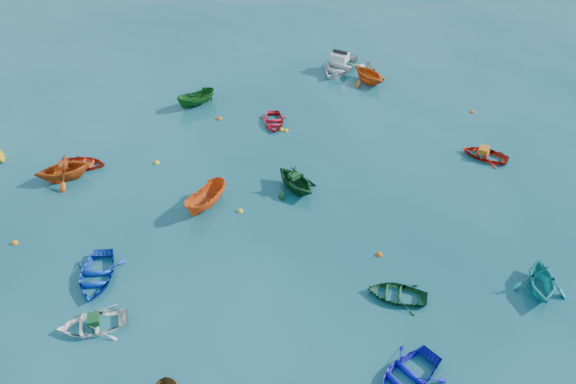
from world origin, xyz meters
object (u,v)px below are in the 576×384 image
(dinghy_blue_sw, at_px, (97,279))
(motorboat_white, at_px, (339,70))
(dinghy_white_near, at_px, (93,327))
(dinghy_blue_se, at_px, (406,379))

(dinghy_blue_sw, distance_m, motorboat_white, 25.50)
(dinghy_white_near, bearing_deg, dinghy_blue_sw, 177.90)
(dinghy_blue_sw, bearing_deg, dinghy_blue_se, -24.98)
(dinghy_blue_sw, distance_m, dinghy_white_near, 2.85)
(dinghy_blue_sw, relative_size, motorboat_white, 0.74)
(dinghy_white_near, relative_size, motorboat_white, 0.65)
(dinghy_blue_sw, bearing_deg, motorboat_white, 56.31)
(dinghy_white_near, height_order, motorboat_white, motorboat_white)
(dinghy_blue_sw, height_order, dinghy_blue_se, dinghy_blue_sw)
(dinghy_blue_se, distance_m, motorboat_white, 27.36)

